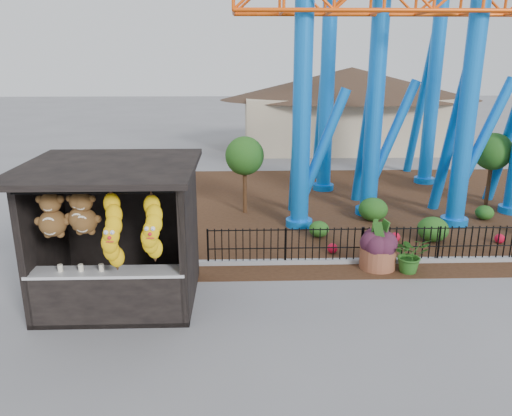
{
  "coord_description": "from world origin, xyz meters",
  "views": [
    {
      "loc": [
        -0.35,
        -8.96,
        5.2
      ],
      "look_at": [
        -0.01,
        1.5,
        2.0
      ],
      "focal_mm": 35.0,
      "sensor_mm": 36.0,
      "label": 1
    }
  ],
  "objects_px": {
    "roller_coaster": "(406,16)",
    "terracotta_planter": "(378,258)",
    "prize_booth": "(114,239)",
    "potted_plant": "(410,254)"
  },
  "relations": [
    {
      "from": "roller_coaster",
      "to": "terracotta_planter",
      "type": "distance_m",
      "value": 8.52
    },
    {
      "from": "terracotta_planter",
      "to": "roller_coaster",
      "type": "bearing_deg",
      "value": 70.22
    },
    {
      "from": "prize_booth",
      "to": "potted_plant",
      "type": "distance_m",
      "value": 7.12
    },
    {
      "from": "prize_booth",
      "to": "roller_coaster",
      "type": "height_order",
      "value": "roller_coaster"
    },
    {
      "from": "prize_booth",
      "to": "potted_plant",
      "type": "relative_size",
      "value": 3.68
    },
    {
      "from": "roller_coaster",
      "to": "terracotta_planter",
      "type": "bearing_deg",
      "value": -109.78
    },
    {
      "from": "potted_plant",
      "to": "prize_booth",
      "type": "bearing_deg",
      "value": -173.64
    },
    {
      "from": "prize_booth",
      "to": "potted_plant",
      "type": "bearing_deg",
      "value": 12.58
    },
    {
      "from": "roller_coaster",
      "to": "potted_plant",
      "type": "height_order",
      "value": "roller_coaster"
    },
    {
      "from": "prize_booth",
      "to": "terracotta_planter",
      "type": "bearing_deg",
      "value": 16.47
    }
  ]
}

